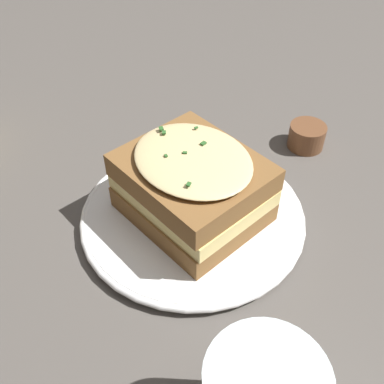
{
  "coord_description": "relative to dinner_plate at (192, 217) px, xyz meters",
  "views": [
    {
      "loc": [
        -0.32,
        -0.07,
        0.36
      ],
      "look_at": [
        -0.0,
        0.01,
        0.05
      ],
      "focal_mm": 42.0,
      "sensor_mm": 36.0,
      "label": 1
    }
  ],
  "objects": [
    {
      "name": "ground_plane",
      "position": [
        0.0,
        -0.01,
        -0.01
      ],
      "size": [
        2.4,
        2.4,
        0.0
      ],
      "primitive_type": "plane",
      "color": "#514C47"
    },
    {
      "name": "sandwich",
      "position": [
        0.0,
        -0.0,
        0.04
      ],
      "size": [
        0.18,
        0.18,
        0.08
      ],
      "rotation": [
        0.0,
        0.0,
        4.14
      ],
      "color": "brown",
      "rests_on": "dinner_plate"
    },
    {
      "name": "dinner_plate",
      "position": [
        0.0,
        0.0,
        0.0
      ],
      "size": [
        0.24,
        0.24,
        0.01
      ],
      "color": "white",
      "rests_on": "ground_plane"
    },
    {
      "name": "condiment_pot",
      "position": [
        0.17,
        -0.11,
        0.01
      ],
      "size": [
        0.05,
        0.05,
        0.03
      ],
      "primitive_type": "cylinder",
      "color": "brown",
      "rests_on": "ground_plane"
    }
  ]
}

